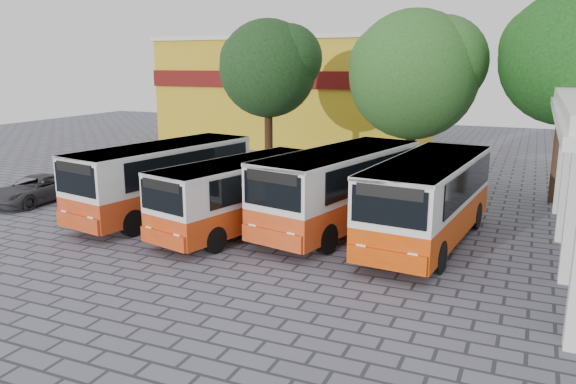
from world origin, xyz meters
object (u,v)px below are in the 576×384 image
at_px(bus_centre_right, 340,184).
at_px(bus_far_right, 429,195).
at_px(bus_centre_left, 241,191).
at_px(parked_car, 36,189).
at_px(bus_far_left, 164,175).

bearing_deg(bus_centre_right, bus_far_right, 5.34).
relative_size(bus_centre_left, parked_car, 1.81).
relative_size(bus_centre_right, bus_far_right, 1.03).
bearing_deg(bus_far_right, bus_far_left, -170.53).
distance_m(bus_far_right, parked_car, 17.90).
bearing_deg(bus_far_left, bus_centre_left, 1.94).
bearing_deg(bus_far_right, bus_centre_left, -163.07).
relative_size(bus_far_left, bus_far_right, 1.01).
distance_m(bus_far_left, bus_centre_right, 7.50).
height_order(bus_far_right, parked_car, bus_far_right).
height_order(bus_centre_left, parked_car, bus_centre_left).
distance_m(bus_far_left, bus_far_right, 10.88).
bearing_deg(bus_centre_right, bus_centre_left, -139.44).
relative_size(bus_far_right, parked_car, 1.96).
bearing_deg(bus_centre_left, parked_car, -166.84).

